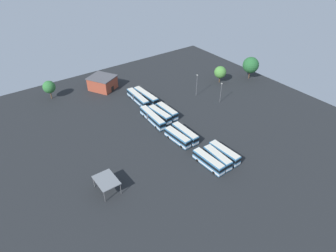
{
  "coord_description": "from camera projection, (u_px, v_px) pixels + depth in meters",
  "views": [
    {
      "loc": [
        71.04,
        -53.5,
        61.46
      ],
      "look_at": [
        0.0,
        -1.77,
        1.48
      ],
      "focal_mm": 32.21,
      "sensor_mm": 36.0,
      "label": 1
    }
  ],
  "objects": [
    {
      "name": "depot_building",
      "position": [
        103.0,
        83.0,
        131.55
      ],
      "size": [
        13.82,
        13.36,
        5.77
      ],
      "color": "#99422D",
      "rests_on": "ground_plane"
    },
    {
      "name": "maintenance_shelter",
      "position": [
        106.0,
        181.0,
        80.89
      ],
      "size": [
        7.26,
        5.38,
        3.99
      ],
      "color": "slate",
      "rests_on": "ground_plane"
    },
    {
      "name": "bus_row3_slot1",
      "position": [
        217.0,
        158.0,
        91.63
      ],
      "size": [
        10.67,
        2.91,
        3.41
      ],
      "color": "teal",
      "rests_on": "ground_plane"
    },
    {
      "name": "bus_row2_slot1",
      "position": [
        185.0,
        133.0,
        102.13
      ],
      "size": [
        11.62,
        2.62,
        3.41
      ],
      "color": "teal",
      "rests_on": "ground_plane"
    },
    {
      "name": "bus_row1_slot1",
      "position": [
        160.0,
        114.0,
        112.11
      ],
      "size": [
        11.38,
        3.15,
        3.41
      ],
      "color": "teal",
      "rests_on": "ground_plane"
    },
    {
      "name": "bus_row0_slot2",
      "position": [
        146.0,
        96.0,
        123.92
      ],
      "size": [
        14.56,
        2.9,
        3.41
      ],
      "color": "teal",
      "rests_on": "ground_plane"
    },
    {
      "name": "tree_east_edge",
      "position": [
        251.0,
        65.0,
        138.32
      ],
      "size": [
        7.35,
        7.35,
        10.34
      ],
      "color": "brown",
      "rests_on": "ground_plane"
    },
    {
      "name": "bus_row3_slot0",
      "position": [
        208.0,
        162.0,
        90.2
      ],
      "size": [
        11.5,
        2.92,
        3.41
      ],
      "color": "teal",
      "rests_on": "ground_plane"
    },
    {
      "name": "lamp_post_near_entrance",
      "position": [
        221.0,
        92.0,
        120.83
      ],
      "size": [
        0.56,
        0.28,
        8.49
      ],
      "color": "slate",
      "rests_on": "ground_plane"
    },
    {
      "name": "bus_row2_slot0",
      "position": [
        178.0,
        137.0,
        100.26
      ],
      "size": [
        10.97,
        3.1,
        3.41
      ],
      "color": "teal",
      "rests_on": "ground_plane"
    },
    {
      "name": "ground_plane",
      "position": [
        172.0,
        128.0,
        108.09
      ],
      "size": [
        123.67,
        123.67,
        0.0
      ],
      "primitive_type": "plane",
      "color": "black"
    },
    {
      "name": "bus_row1_slot0",
      "position": [
        152.0,
        118.0,
        110.37
      ],
      "size": [
        14.61,
        3.31,
        3.41
      ],
      "color": "teal",
      "rests_on": "ground_plane"
    },
    {
      "name": "bus_row3_slot2",
      "position": [
        224.0,
        153.0,
        93.51
      ],
      "size": [
        11.26,
        2.97,
        3.41
      ],
      "color": "teal",
      "rests_on": "ground_plane"
    },
    {
      "name": "tree_west_edge",
      "position": [
        220.0,
        72.0,
        135.87
      ],
      "size": [
        5.43,
        5.43,
        7.68
      ],
      "color": "brown",
      "rests_on": "ground_plane"
    },
    {
      "name": "lamp_post_far_corner",
      "position": [
        197.0,
        85.0,
        124.95
      ],
      "size": [
        0.56,
        0.28,
        9.65
      ],
      "color": "slate",
      "rests_on": "ground_plane"
    },
    {
      "name": "bus_row1_slot2",
      "position": [
        167.0,
        111.0,
        114.0
      ],
      "size": [
        10.73,
        2.7,
        3.41
      ],
      "color": "teal",
      "rests_on": "ground_plane"
    },
    {
      "name": "bus_row0_slot1",
      "position": [
        138.0,
        98.0,
        122.51
      ],
      "size": [
        14.6,
        3.19,
        3.41
      ],
      "color": "teal",
      "rests_on": "ground_plane"
    },
    {
      "name": "tree_north_edge",
      "position": [
        49.0,
        87.0,
        122.89
      ],
      "size": [
        5.12,
        5.12,
        7.93
      ],
      "color": "brown",
      "rests_on": "ground_plane"
    }
  ]
}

